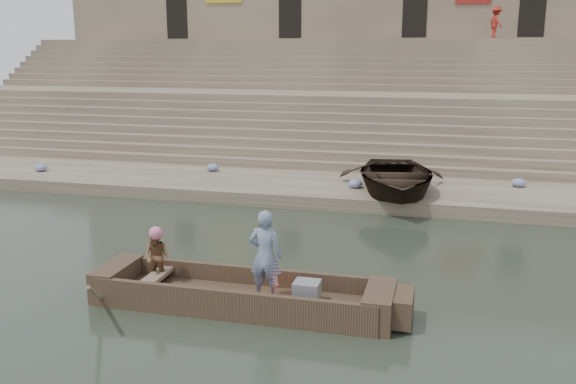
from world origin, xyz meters
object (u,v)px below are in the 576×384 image
at_px(beached_rowboat, 395,176).
at_px(pedestrian, 496,22).
at_px(standing_man, 265,255).
at_px(television, 306,292).
at_px(main_rowboat, 241,301).
at_px(rowing_man, 157,257).

bearing_deg(beached_rowboat, pedestrian, 67.55).
relative_size(standing_man, beached_rowboat, 0.35).
relative_size(television, beached_rowboat, 0.10).
distance_m(main_rowboat, standing_man, 1.07).
distance_m(television, pedestrian, 24.60).
height_order(rowing_man, television, rowing_man).
bearing_deg(television, main_rowboat, 180.00).
relative_size(rowing_man, beached_rowboat, 0.23).
relative_size(standing_man, rowing_man, 1.55).
bearing_deg(television, standing_man, -177.16).
height_order(standing_man, beached_rowboat, standing_man).
xyz_separation_m(standing_man, pedestrian, (5.21, 23.58, 4.93)).
height_order(standing_man, pedestrian, pedestrian).
bearing_deg(main_rowboat, beached_rowboat, 76.01).
distance_m(standing_man, pedestrian, 24.65).
bearing_deg(pedestrian, beached_rowboat, 144.34).
xyz_separation_m(television, pedestrian, (4.46, 23.55, 5.57)).
bearing_deg(standing_man, pedestrian, -100.34).
xyz_separation_m(beached_rowboat, pedestrian, (3.60, 15.12, 5.09)).
bearing_deg(rowing_man, standing_man, -3.87).
bearing_deg(pedestrian, standing_man, 145.27).
bearing_deg(rowing_man, main_rowboat, -4.17).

